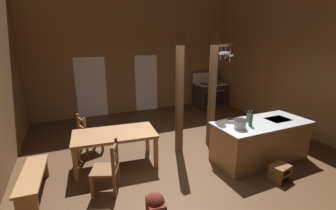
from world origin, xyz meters
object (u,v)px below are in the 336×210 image
object	(u,v)px
stove_range	(209,95)
dining_table	(115,137)
step_stool	(280,171)
ladderback_chair_near_window	(108,169)
bench_along_left_wall	(33,180)
stockpot_on_counter	(240,124)
ladderback_chair_by_post	(88,134)
mixing_bowl_on_counter	(231,121)
bottle_tall_on_counter	(251,120)
kitchen_island	(260,141)
bottle_short_on_counter	(248,117)

from	to	relation	value
stove_range	dining_table	size ratio (longest dim) A/B	0.74
step_stool	ladderback_chair_near_window	xyz separation A→B (m)	(-3.10, 0.96, 0.27)
bench_along_left_wall	stockpot_on_counter	size ratio (longest dim) A/B	4.13
dining_table	ladderback_chair_near_window	xyz separation A→B (m)	(-0.31, -0.87, -0.20)
stockpot_on_counter	ladderback_chair_by_post	bearing A→B (deg)	144.23
step_stool	ladderback_chair_by_post	size ratio (longest dim) A/B	0.43
stockpot_on_counter	bench_along_left_wall	bearing A→B (deg)	169.90
mixing_bowl_on_counter	bottle_tall_on_counter	world-z (taller)	bottle_tall_on_counter
stove_range	bench_along_left_wall	bearing A→B (deg)	-149.17
kitchen_island	ladderback_chair_near_window	bearing A→B (deg)	177.13
ladderback_chair_near_window	bottle_short_on_counter	xyz separation A→B (m)	(3.06, -0.02, 0.53)
step_stool	bottle_short_on_counter	bearing A→B (deg)	92.19
bench_along_left_wall	bottle_short_on_counter	bearing A→B (deg)	-5.62
ladderback_chair_by_post	stockpot_on_counter	distance (m)	3.47
ladderback_chair_by_post	bottle_tall_on_counter	world-z (taller)	bottle_tall_on_counter
kitchen_island	stockpot_on_counter	xyz separation A→B (m)	(-0.71, -0.11, 0.54)
bottle_tall_on_counter	kitchen_island	bearing A→B (deg)	9.68
bottle_short_on_counter	kitchen_island	bearing A→B (deg)	-29.06
step_stool	bottle_short_on_counter	distance (m)	1.24
ladderback_chair_near_window	mixing_bowl_on_counter	bearing A→B (deg)	2.12
stove_range	bench_along_left_wall	xyz separation A→B (m)	(-5.88, -3.51, -0.18)
stockpot_on_counter	mixing_bowl_on_counter	distance (m)	0.39
stove_range	ladderback_chair_by_post	bearing A→B (deg)	-155.63
bench_along_left_wall	mixing_bowl_on_counter	distance (m)	3.96
step_stool	dining_table	distance (m)	3.37
kitchen_island	bench_along_left_wall	world-z (taller)	kitchen_island
bottle_tall_on_counter	bottle_short_on_counter	world-z (taller)	bottle_tall_on_counter
step_stool	dining_table	xyz separation A→B (m)	(-2.79, 1.83, 0.47)
step_stool	bottle_tall_on_counter	bearing A→B (deg)	102.98
stove_range	bottle_short_on_counter	size ratio (longest dim) A/B	5.32
dining_table	ladderback_chair_by_post	xyz separation A→B (m)	(-0.47, 0.85, -0.20)
ladderback_chair_near_window	bench_along_left_wall	bearing A→B (deg)	161.46
bench_along_left_wall	bottle_short_on_counter	world-z (taller)	bottle_short_on_counter
bench_along_left_wall	mixing_bowl_on_counter	size ratio (longest dim) A/B	6.78
bench_along_left_wall	ladderback_chair_by_post	bearing A→B (deg)	51.52
ladderback_chair_by_post	mixing_bowl_on_counter	size ratio (longest dim) A/B	4.88
bench_along_left_wall	stockpot_on_counter	xyz separation A→B (m)	(3.83, -0.68, 0.68)
ladderback_chair_near_window	bench_along_left_wall	world-z (taller)	ladderback_chair_near_window
step_stool	bottle_tall_on_counter	distance (m)	1.12
stove_range	ladderback_chair_by_post	distance (m)	5.30
stockpot_on_counter	bottle_short_on_counter	size ratio (longest dim) A/B	1.29
mixing_bowl_on_counter	bottle_tall_on_counter	bearing A→B (deg)	-54.30
bench_along_left_wall	ladderback_chair_near_window	bearing A→B (deg)	-18.54
bottle_tall_on_counter	dining_table	bearing A→B (deg)	157.06
stockpot_on_counter	bottle_tall_on_counter	bearing A→B (deg)	7.70
ladderback_chair_by_post	stove_range	bearing A→B (deg)	24.37
ladderback_chair_by_post	ladderback_chair_near_window	bearing A→B (deg)	-84.76
dining_table	stockpot_on_counter	distance (m)	2.61
bottle_tall_on_counter	stove_range	bearing A→B (deg)	67.25
dining_table	mixing_bowl_on_counter	distance (m)	2.52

